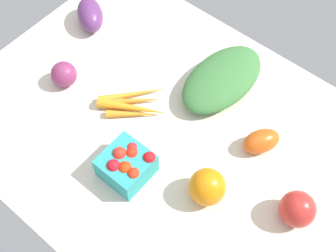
# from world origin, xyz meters

# --- Properties ---
(tablecloth) EXTENTS (1.04, 0.76, 0.02)m
(tablecloth) POSITION_xyz_m (0.00, 0.00, 0.01)
(tablecloth) COLOR beige
(tablecloth) RESTS_ON ground
(bell_pepper_orange) EXTENTS (0.10, 0.10, 0.09)m
(bell_pepper_orange) POSITION_xyz_m (-0.17, 0.08, 0.06)
(bell_pepper_orange) COLOR orange
(bell_pepper_orange) RESTS_ON tablecloth
(bell_pepper_red) EXTENTS (0.08, 0.08, 0.08)m
(bell_pepper_red) POSITION_xyz_m (-0.35, -0.01, 0.06)
(bell_pepper_red) COLOR red
(bell_pepper_red) RESTS_ON tablecloth
(eggplant) EXTENTS (0.14, 0.13, 0.07)m
(eggplant) POSITION_xyz_m (0.40, -0.14, 0.06)
(eggplant) COLOR #5F3068
(eggplant) RESTS_ON tablecloth
(red_onion_near_basket) EXTENTS (0.07, 0.07, 0.07)m
(red_onion_near_basket) POSITION_xyz_m (0.30, 0.06, 0.05)
(red_onion_near_basket) COLOR #7F2E58
(red_onion_near_basket) RESTS_ON tablecloth
(roma_tomato) EXTENTS (0.09, 0.11, 0.06)m
(roma_tomato) POSITION_xyz_m (-0.20, -0.10, 0.05)
(roma_tomato) COLOR #CF5417
(roma_tomato) RESTS_ON tablecloth
(berry_basket) EXTENTS (0.10, 0.10, 0.08)m
(berry_basket) POSITION_xyz_m (-0.00, 0.15, 0.06)
(berry_basket) COLOR teal
(berry_basket) RESTS_ON tablecloth
(carrot_bunch) EXTENTS (0.18, 0.17, 0.03)m
(carrot_bunch) POSITION_xyz_m (0.11, 0.00, 0.03)
(carrot_bunch) COLOR orange
(carrot_bunch) RESTS_ON tablecloth
(leafy_greens_clump) EXTENTS (0.16, 0.27, 0.06)m
(leafy_greens_clump) POSITION_xyz_m (-0.02, -0.19, 0.05)
(leafy_greens_clump) COLOR #3A7339
(leafy_greens_clump) RESTS_ON tablecloth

